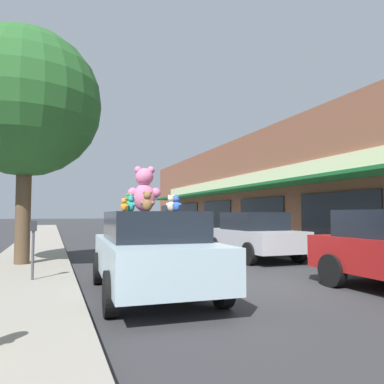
{
  "coord_description": "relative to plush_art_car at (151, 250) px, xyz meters",
  "views": [
    {
      "loc": [
        -4.16,
        -7.53,
        1.58
      ],
      "look_at": [
        -0.88,
        1.22,
        2.13
      ],
      "focal_mm": 35.0,
      "sensor_mm": 36.0,
      "label": 1
    }
  ],
  "objects": [
    {
      "name": "teddy_bear_orange",
      "position": [
        -0.63,
        -0.42,
        0.88
      ],
      "size": [
        0.16,
        0.18,
        0.25
      ],
      "rotation": [
        0.0,
        0.0,
        2.19
      ],
      "color": "orange",
      "rests_on": "plush_art_car"
    },
    {
      "name": "plush_art_car",
      "position": [
        0.0,
        0.0,
        0.0
      ],
      "size": [
        2.23,
        4.69,
        1.63
      ],
      "rotation": [
        0.0,
        0.0,
        -0.05
      ],
      "color": "#ADC6D1",
      "rests_on": "ground_plane"
    },
    {
      "name": "teddy_bear_red",
      "position": [
        0.47,
        0.12,
        0.93
      ],
      "size": [
        0.26,
        0.17,
        0.35
      ],
      "rotation": [
        0.0,
        0.0,
        3.31
      ],
      "color": "red",
      "rests_on": "plush_art_car"
    },
    {
      "name": "teddy_bear_cream",
      "position": [
        0.37,
        -0.1,
        0.93
      ],
      "size": [
        0.22,
        0.24,
        0.34
      ],
      "rotation": [
        0.0,
        0.0,
        2.24
      ],
      "color": "beige",
      "rests_on": "plush_art_car"
    },
    {
      "name": "parking_meter",
      "position": [
        -2.24,
        1.59,
        0.11
      ],
      "size": [
        0.14,
        0.1,
        1.27
      ],
      "color": "#4C4C51",
      "rests_on": "sidewalk_near"
    },
    {
      "name": "teddy_bear_teal",
      "position": [
        -0.47,
        -0.31,
        0.91
      ],
      "size": [
        0.16,
        0.22,
        0.29
      ],
      "rotation": [
        0.0,
        0.0,
        1.96
      ],
      "color": "teal",
      "rests_on": "plush_art_car"
    },
    {
      "name": "storefront_row",
      "position": [
        15.42,
        9.43,
        2.12
      ],
      "size": [
        16.2,
        38.34,
        5.98
      ],
      "color": "brown",
      "rests_on": "ground_plane"
    },
    {
      "name": "parked_car_far_center",
      "position": [
        4.79,
        4.32,
        -0.01
      ],
      "size": [
        2.0,
        4.19,
        1.64
      ],
      "color": "#B7B7BC",
      "rests_on": "ground_plane"
    },
    {
      "name": "teddy_bear_yellow",
      "position": [
        -0.38,
        0.88,
        0.89
      ],
      "size": [
        0.21,
        0.15,
        0.27
      ],
      "rotation": [
        0.0,
        0.0,
        2.76
      ],
      "color": "yellow",
      "rests_on": "plush_art_car"
    },
    {
      "name": "street_tree",
      "position": [
        -2.65,
        4.51,
        3.96
      ],
      "size": [
        4.32,
        4.32,
        6.84
      ],
      "color": "brown",
      "rests_on": "sidewalk_near"
    },
    {
      "name": "teddy_bear_blue",
      "position": [
        0.29,
        -0.69,
        0.91
      ],
      "size": [
        0.17,
        0.22,
        0.3
      ],
      "rotation": [
        0.0,
        0.0,
        2.0
      ],
      "color": "blue",
      "rests_on": "plush_art_car"
    },
    {
      "name": "teddy_bear_giant",
      "position": [
        -0.07,
        0.37,
        1.22
      ],
      "size": [
        0.72,
        0.48,
        0.95
      ],
      "rotation": [
        0.0,
        0.0,
        2.91
      ],
      "color": "pink",
      "rests_on": "plush_art_car"
    },
    {
      "name": "ground_plane",
      "position": [
        2.29,
        0.26,
        -0.86
      ],
      "size": [
        260.0,
        260.0,
        0.0
      ],
      "primitive_type": "plane",
      "color": "#333335"
    },
    {
      "name": "teddy_bear_brown",
      "position": [
        -0.25,
        -0.68,
        0.94
      ],
      "size": [
        0.28,
        0.2,
        0.37
      ],
      "rotation": [
        0.0,
        0.0,
        2.81
      ],
      "color": "olive",
      "rests_on": "plush_art_car"
    },
    {
      "name": "sidewalk_near",
      "position": [
        -2.46,
        0.26,
        -0.78
      ],
      "size": [
        2.24,
        90.0,
        0.16
      ],
      "color": "gray",
      "rests_on": "ground_plane"
    },
    {
      "name": "teddy_bear_green",
      "position": [
        -0.46,
        -0.05,
        0.93
      ],
      "size": [
        0.24,
        0.23,
        0.35
      ],
      "rotation": [
        0.0,
        0.0,
        3.89
      ],
      "color": "green",
      "rests_on": "plush_art_car"
    }
  ]
}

